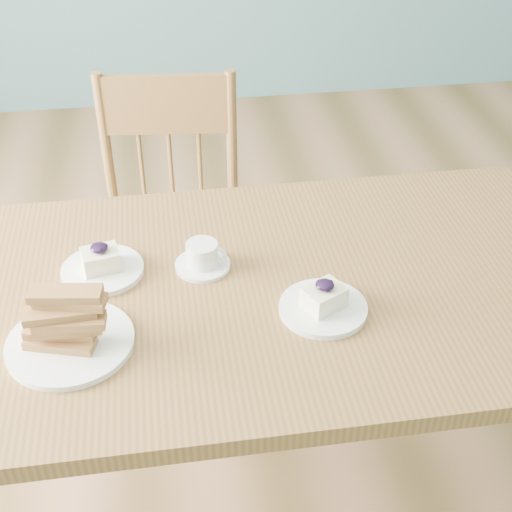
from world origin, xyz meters
TOP-DOWN VIEW (x-y plane):
  - dining_table at (-0.24, -0.23)m, footprint 1.45×0.83m
  - dining_chair at (-0.44, 0.45)m, footprint 0.47×0.45m
  - cheesecake_plate_near at (-0.15, -0.33)m, footprint 0.18×0.18m
  - cheesecake_plate_far at (-0.60, -0.13)m, footprint 0.18×0.18m
  - coffee_cup at (-0.38, -0.15)m, footprint 0.12×0.12m
  - biscotti_plate at (-0.66, -0.36)m, footprint 0.25×0.25m

SIDE VIEW (x-z plane):
  - dining_chair at x=-0.44m, z-range 0.01..0.96m
  - dining_table at x=-0.24m, z-range 0.31..1.09m
  - cheesecake_plate_far at x=-0.60m, z-range 0.76..0.83m
  - cheesecake_plate_near at x=-0.15m, z-range 0.76..0.83m
  - coffee_cup at x=-0.38m, z-range 0.77..0.83m
  - biscotti_plate at x=-0.66m, z-range 0.75..0.89m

